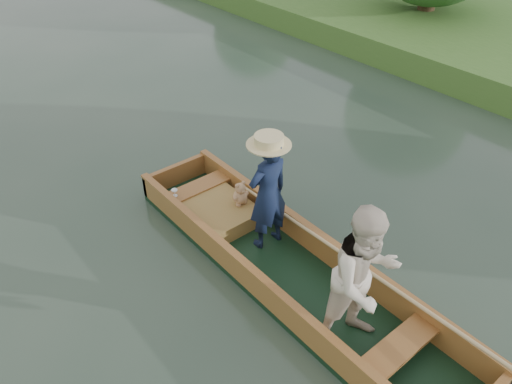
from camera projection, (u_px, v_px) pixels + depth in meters
ground at (287, 277)px, 6.06m from camera, size 120.00×120.00×0.00m
punt at (303, 254)px, 5.57m from camera, size 1.12×5.00×1.76m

